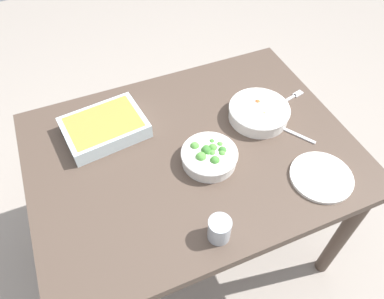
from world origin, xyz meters
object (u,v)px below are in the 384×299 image
Objects in this scene: side_plate at (321,177)px; fork_on_table at (289,99)px; baking_dish at (104,127)px; drink_cup at (219,230)px; broccoli_bowl at (209,156)px; stew_bowl at (259,112)px; spoon_by_stew at (288,130)px.

side_plate reaches higher than fork_on_table.
baking_dish is at bearing -8.37° from fork_on_table.
side_plate is (-0.43, -0.06, -0.03)m from drink_cup.
fork_on_table is at bearing 171.63° from baking_dish.
drink_cup is (0.09, 0.28, 0.01)m from broccoli_bowl.
fork_on_table is (-0.12, -0.39, -0.00)m from side_plate.
drink_cup reaches higher than stew_bowl.
baking_dish is 2.07× the size of spoon_by_stew.
drink_cup is at bearing 71.38° from broccoli_bowl.
spoon_by_stew is 0.89× the size of fork_on_table.
drink_cup is at bearing 39.52° from fork_on_table.
stew_bowl is 0.35m from side_plate.
spoon_by_stew is at bearing 55.76° from fork_on_table.
stew_bowl is at bearing 13.93° from fork_on_table.
stew_bowl is 1.54× the size of spoon_by_stew.
stew_bowl is 2.85× the size of drink_cup.
broccoli_bowl is at bearing 137.75° from baking_dish.
baking_dish is 3.82× the size of drink_cup.
baking_dish is (0.31, -0.28, 0.00)m from broccoli_bowl.
stew_bowl is at bearing -132.19° from drink_cup.
side_plate is 0.41m from fork_on_table.
broccoli_bowl is at bearing -33.56° from side_plate.
broccoli_bowl is at bearing 24.73° from stew_bowl.
spoon_by_stew is at bearing 157.84° from baking_dish.
baking_dish is 0.77m from fork_on_table.
side_plate is 0.24m from spoon_by_stew.
stew_bowl is 1.10× the size of side_plate.
side_plate is at bearing 146.44° from broccoli_bowl.
broccoli_bowl reaches higher than fork_on_table.
spoon_by_stew is at bearing 122.88° from stew_bowl.
baking_dish is (0.58, -0.16, 0.00)m from stew_bowl.
fork_on_table is at bearing -140.48° from drink_cup.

